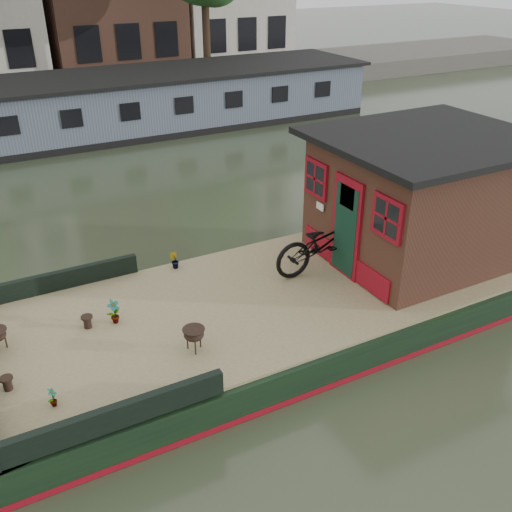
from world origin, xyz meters
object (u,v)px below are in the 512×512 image
bicycle (325,242)px  potted_plant_a (114,312)px  cabin (422,196)px  brazier_front (194,339)px

bicycle → potted_plant_a: bicycle is taller
cabin → bicycle: size_ratio=1.88×
brazier_front → potted_plant_a: bearing=124.0°
bicycle → brazier_front: (-3.18, -1.22, -0.36)m
potted_plant_a → brazier_front: size_ratio=1.10×
bicycle → potted_plant_a: (-4.04, 0.06, -0.35)m
bicycle → potted_plant_a: bearing=88.0°
bicycle → brazier_front: size_ratio=5.47×
cabin → potted_plant_a: size_ratio=9.35×
cabin → brazier_front: bearing=-170.2°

